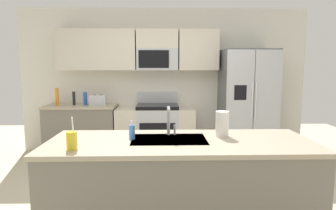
{
  "coord_description": "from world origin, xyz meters",
  "views": [
    {
      "loc": [
        -0.07,
        -3.25,
        1.56
      ],
      "look_at": [
        0.03,
        0.6,
        1.05
      ],
      "focal_mm": 31.08,
      "sensor_mm": 36.0,
      "label": 1
    }
  ],
  "objects_px": {
    "refrigerator": "(247,103)",
    "paper_towel_roll": "(222,124)",
    "drink_cup_yellow": "(72,141)",
    "soap_dispenser": "(132,132)",
    "range_oven": "(155,130)",
    "sink_faucet": "(169,118)",
    "bottle_blue": "(85,98)",
    "toaster": "(98,100)",
    "pepper_mill": "(74,98)",
    "bottle_orange": "(57,97)"
  },
  "relations": [
    {
      "from": "pepper_mill",
      "to": "sink_faucet",
      "type": "height_order",
      "value": "sink_faucet"
    },
    {
      "from": "refrigerator",
      "to": "paper_towel_roll",
      "type": "relative_size",
      "value": 7.71
    },
    {
      "from": "toaster",
      "to": "sink_faucet",
      "type": "distance_m",
      "value": 2.55
    },
    {
      "from": "pepper_mill",
      "to": "drink_cup_yellow",
      "type": "bearing_deg",
      "value": -74.08
    },
    {
      "from": "sink_faucet",
      "to": "soap_dispenser",
      "type": "relative_size",
      "value": 1.66
    },
    {
      "from": "refrigerator",
      "to": "bottle_orange",
      "type": "relative_size",
      "value": 6.22
    },
    {
      "from": "pepper_mill",
      "to": "bottle_orange",
      "type": "bearing_deg",
      "value": -174.22
    },
    {
      "from": "drink_cup_yellow",
      "to": "paper_towel_roll",
      "type": "bearing_deg",
      "value": 18.1
    },
    {
      "from": "bottle_blue",
      "to": "range_oven",
      "type": "bearing_deg",
      "value": -1.7
    },
    {
      "from": "refrigerator",
      "to": "sink_faucet",
      "type": "height_order",
      "value": "refrigerator"
    },
    {
      "from": "refrigerator",
      "to": "soap_dispenser",
      "type": "height_order",
      "value": "refrigerator"
    },
    {
      "from": "range_oven",
      "to": "drink_cup_yellow",
      "type": "xyz_separation_m",
      "value": [
        -0.62,
        -2.79,
        0.53
      ]
    },
    {
      "from": "refrigerator",
      "to": "bottle_blue",
      "type": "bearing_deg",
      "value": 177.8
    },
    {
      "from": "pepper_mill",
      "to": "soap_dispenser",
      "type": "height_order",
      "value": "pepper_mill"
    },
    {
      "from": "refrigerator",
      "to": "pepper_mill",
      "type": "relative_size",
      "value": 7.96
    },
    {
      "from": "sink_faucet",
      "to": "drink_cup_yellow",
      "type": "distance_m",
      "value": 0.92
    },
    {
      "from": "pepper_mill",
      "to": "drink_cup_yellow",
      "type": "distance_m",
      "value": 2.9
    },
    {
      "from": "pepper_mill",
      "to": "soap_dispenser",
      "type": "xyz_separation_m",
      "value": [
        1.24,
        -2.45,
        -0.05
      ]
    },
    {
      "from": "bottle_orange",
      "to": "bottle_blue",
      "type": "height_order",
      "value": "bottle_orange"
    },
    {
      "from": "drink_cup_yellow",
      "to": "sink_faucet",
      "type": "bearing_deg",
      "value": 30.49
    },
    {
      "from": "bottle_blue",
      "to": "paper_towel_roll",
      "type": "distance_m",
      "value": 3.06
    },
    {
      "from": "bottle_orange",
      "to": "pepper_mill",
      "type": "bearing_deg",
      "value": 5.78
    },
    {
      "from": "bottle_blue",
      "to": "soap_dispenser",
      "type": "relative_size",
      "value": 1.3
    },
    {
      "from": "toaster",
      "to": "pepper_mill",
      "type": "height_order",
      "value": "pepper_mill"
    },
    {
      "from": "drink_cup_yellow",
      "to": "paper_towel_roll",
      "type": "xyz_separation_m",
      "value": [
        1.29,
        0.42,
        0.05
      ]
    },
    {
      "from": "soap_dispenser",
      "to": "paper_towel_roll",
      "type": "distance_m",
      "value": 0.85
    },
    {
      "from": "range_oven",
      "to": "refrigerator",
      "type": "distance_m",
      "value": 1.67
    },
    {
      "from": "drink_cup_yellow",
      "to": "soap_dispenser",
      "type": "distance_m",
      "value": 0.56
    },
    {
      "from": "refrigerator",
      "to": "bottle_orange",
      "type": "bearing_deg",
      "value": 179.28
    },
    {
      "from": "refrigerator",
      "to": "sink_faucet",
      "type": "bearing_deg",
      "value": -122.42
    },
    {
      "from": "toaster",
      "to": "soap_dispenser",
      "type": "bearing_deg",
      "value": -71.31
    },
    {
      "from": "range_oven",
      "to": "refrigerator",
      "type": "xyz_separation_m",
      "value": [
        1.6,
        -0.07,
        0.48
      ]
    },
    {
      "from": "toaster",
      "to": "drink_cup_yellow",
      "type": "relative_size",
      "value": 1.05
    },
    {
      "from": "drink_cup_yellow",
      "to": "soap_dispenser",
      "type": "bearing_deg",
      "value": 36.91
    },
    {
      "from": "bottle_orange",
      "to": "paper_towel_roll",
      "type": "distance_m",
      "value": 3.32
    },
    {
      "from": "bottle_blue",
      "to": "sink_faucet",
      "type": "bearing_deg",
      "value": -59.34
    },
    {
      "from": "soap_dispenser",
      "to": "paper_towel_roll",
      "type": "relative_size",
      "value": 0.71
    },
    {
      "from": "pepper_mill",
      "to": "soap_dispenser",
      "type": "distance_m",
      "value": 2.75
    },
    {
      "from": "range_oven",
      "to": "toaster",
      "type": "xyz_separation_m",
      "value": [
        -0.99,
        -0.05,
        0.55
      ]
    },
    {
      "from": "soap_dispenser",
      "to": "refrigerator",
      "type": "bearing_deg",
      "value": 53.31
    },
    {
      "from": "pepper_mill",
      "to": "refrigerator",
      "type": "bearing_deg",
      "value": -1.32
    },
    {
      "from": "refrigerator",
      "to": "bottle_blue",
      "type": "distance_m",
      "value": 2.83
    },
    {
      "from": "range_oven",
      "to": "bottle_blue",
      "type": "bearing_deg",
      "value": 178.3
    },
    {
      "from": "drink_cup_yellow",
      "to": "soap_dispenser",
      "type": "xyz_separation_m",
      "value": [
        0.44,
        0.33,
        -0.01
      ]
    },
    {
      "from": "bottle_blue",
      "to": "pepper_mill",
      "type": "bearing_deg",
      "value": -168.13
    },
    {
      "from": "refrigerator",
      "to": "bottle_blue",
      "type": "relative_size",
      "value": 8.38
    },
    {
      "from": "range_oven",
      "to": "soap_dispenser",
      "type": "xyz_separation_m",
      "value": [
        -0.17,
        -2.45,
        0.53
      ]
    },
    {
      "from": "soap_dispenser",
      "to": "paper_towel_roll",
      "type": "height_order",
      "value": "paper_towel_roll"
    },
    {
      "from": "bottle_blue",
      "to": "sink_faucet",
      "type": "height_order",
      "value": "sink_faucet"
    },
    {
      "from": "bottle_orange",
      "to": "soap_dispenser",
      "type": "xyz_separation_m",
      "value": [
        1.52,
        -2.42,
        -0.08
      ]
    }
  ]
}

